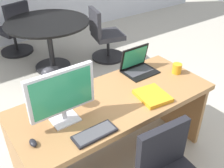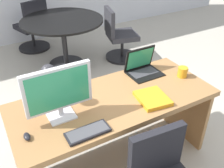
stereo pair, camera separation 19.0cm
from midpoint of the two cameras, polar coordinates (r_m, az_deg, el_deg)
The scene contains 12 objects.
ground at distance 3.73m, azimuth -14.75°, elevation -1.55°, with size 12.00×12.00×0.00m, color #B7B2A3.
desk at distance 2.32m, azimuth -2.45°, elevation -6.60°, with size 1.73×0.74×0.76m.
monitor at distance 1.85m, azimuth -13.90°, elevation -2.22°, with size 0.50×0.16×0.42m.
laptop at distance 2.54m, azimuth 3.35°, elevation 4.47°, with size 0.32×0.25×0.24m.
keyboard at distance 1.84m, azimuth -6.86°, elevation -10.92°, with size 0.31×0.13×0.02m.
mouse at distance 1.86m, azimuth -19.91°, elevation -12.20°, with size 0.04×0.08×0.04m.
desk_lamp at distance 2.02m, azimuth -16.36°, elevation 0.89°, with size 0.12×0.15×0.35m.
book at distance 2.18m, azimuth 6.44°, elevation -2.67°, with size 0.27×0.30×0.03m.
coffee_mug at distance 2.56m, azimuth 12.10°, elevation 3.33°, with size 0.12×0.09×0.10m.
meeting_table at distance 4.07m, azimuth -15.12°, elevation 10.70°, with size 1.23×1.23×0.77m.
meeting_chair_near at distance 4.33m, azimuth -2.87°, elevation 9.84°, with size 0.57×0.56×0.86m.
meeting_chair_far at distance 4.84m, azimuth -21.58°, elevation 10.33°, with size 0.57×0.59×0.91m.
Camera 1 is at (-1.05, -1.42, 2.03)m, focal length 41.49 mm.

